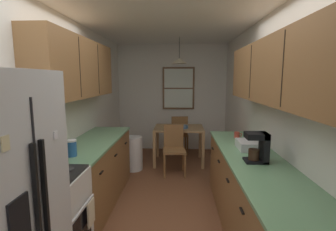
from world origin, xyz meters
name	(u,v)px	position (x,y,z in m)	size (l,w,h in m)	color
ground_plane	(166,197)	(0.00, 1.00, 0.00)	(12.00, 12.00, 0.00)	brown
wall_left	(72,112)	(-1.35, 1.00, 1.27)	(0.10, 9.00, 2.55)	white
wall_right	(264,113)	(1.35, 1.00, 1.27)	(0.10, 9.00, 2.55)	white
wall_back	(172,98)	(0.00, 3.65, 1.27)	(4.40, 0.10, 2.55)	white
ceiling_slab	(166,14)	(0.00, 1.00, 2.59)	(4.40, 9.00, 0.08)	white
stove_range	(45,224)	(-0.99, -0.50, 0.47)	(0.66, 0.66, 1.10)	white
microwave_over_range	(21,91)	(-1.11, -0.50, 1.65)	(0.39, 0.61, 0.34)	silver
counter_left	(94,172)	(-1.00, 0.81, 0.45)	(0.64, 1.96, 0.90)	olive
upper_cabinets_left	(78,69)	(-1.14, 0.76, 1.87)	(0.33, 2.04, 0.75)	olive
counter_right	(257,204)	(1.00, 0.01, 0.45)	(0.64, 3.03, 0.90)	olive
upper_cabinets_right	(281,71)	(1.14, -0.04, 1.82)	(0.33, 2.71, 0.64)	olive
dining_table	(179,133)	(0.17, 2.58, 0.64)	(1.00, 0.78, 0.75)	#A87F51
dining_chair_near	(174,147)	(0.09, 1.98, 0.50)	(0.43, 0.43, 0.90)	olive
dining_chair_far	(179,133)	(0.18, 3.18, 0.50)	(0.44, 0.44, 0.90)	olive
pendant_light	(179,61)	(0.17, 2.58, 2.09)	(0.31, 0.31, 0.51)	black
back_window	(178,88)	(0.16, 3.58, 1.51)	(0.76, 0.05, 1.01)	brown
trash_bin	(133,153)	(-0.70, 2.13, 0.32)	(0.36, 0.36, 0.64)	white
storage_canister	(71,148)	(-1.00, 0.12, 0.99)	(0.12, 0.12, 0.18)	#265999
dish_towel	(91,213)	(-0.64, -0.33, 0.50)	(0.02, 0.16, 0.24)	beige
coffee_maker	(259,147)	(1.00, 0.02, 1.06)	(0.22, 0.18, 0.31)	black
mug_by_coffeemaker	(237,135)	(1.01, 1.06, 0.95)	(0.11, 0.07, 0.09)	#BF3F33
dish_rack	(250,145)	(1.03, 0.50, 0.95)	(0.28, 0.34, 0.10)	silver
table_serving_bowl	(183,127)	(0.26, 2.49, 0.78)	(0.20, 0.20, 0.06)	#4C7299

